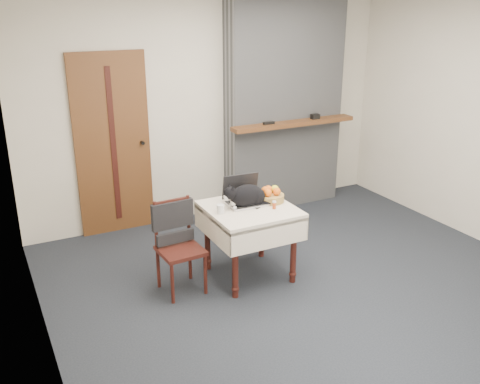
# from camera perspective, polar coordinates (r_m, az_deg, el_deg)

# --- Properties ---
(ground) EXTENTS (4.50, 4.50, 0.00)m
(ground) POSITION_cam_1_polar(r_m,az_deg,el_deg) (5.13, 6.57, -9.46)
(ground) COLOR black
(ground) RESTS_ON ground
(room_shell) EXTENTS (4.52, 4.01, 2.61)m
(room_shell) POSITION_cam_1_polar(r_m,az_deg,el_deg) (4.92, 4.38, 11.21)
(room_shell) COLOR beige
(room_shell) RESTS_ON ground
(door) EXTENTS (0.82, 0.10, 2.00)m
(door) POSITION_cam_1_polar(r_m,az_deg,el_deg) (6.01, -13.41, 4.88)
(door) COLOR brown
(door) RESTS_ON ground
(chimney) EXTENTS (1.62, 0.48, 2.60)m
(chimney) POSITION_cam_1_polar(r_m,az_deg,el_deg) (6.62, 4.74, 9.37)
(chimney) COLOR gray
(chimney) RESTS_ON ground
(side_table) EXTENTS (0.78, 0.78, 0.70)m
(side_table) POSITION_cam_1_polar(r_m,az_deg,el_deg) (4.95, 1.03, -2.86)
(side_table) COLOR #3B1410
(side_table) RESTS_ON ground
(laptop) EXTENTS (0.37, 0.32, 0.26)m
(laptop) POSITION_cam_1_polar(r_m,az_deg,el_deg) (4.99, 0.43, -0.45)
(laptop) COLOR #B7B7BC
(laptop) RESTS_ON side_table
(cat) EXTENTS (0.48, 0.21, 0.24)m
(cat) POSITION_cam_1_polar(r_m,az_deg,el_deg) (4.90, 0.77, -0.40)
(cat) COLOR black
(cat) RESTS_ON side_table
(cream_jar) EXTENTS (0.07, 0.07, 0.08)m
(cream_jar) POSITION_cam_1_polar(r_m,az_deg,el_deg) (4.77, -2.09, -1.81)
(cream_jar) COLOR white
(cream_jar) RESTS_ON side_table
(pill_bottle) EXTENTS (0.04, 0.04, 0.07)m
(pill_bottle) POSITION_cam_1_polar(r_m,az_deg,el_deg) (4.87, 3.67, -1.37)
(pill_bottle) COLOR #A63B14
(pill_bottle) RESTS_ON side_table
(fruit_basket) EXTENTS (0.25, 0.25, 0.14)m
(fruit_basket) POSITION_cam_1_polar(r_m,az_deg,el_deg) (5.04, 3.30, -0.38)
(fruit_basket) COLOR #AB8D44
(fruit_basket) RESTS_ON side_table
(desk_clutter) EXTENTS (0.15, 0.03, 0.01)m
(desk_clutter) POSITION_cam_1_polar(r_m,az_deg,el_deg) (5.00, 2.27, -1.17)
(desk_clutter) COLOR black
(desk_clutter) RESTS_ON side_table
(chair) EXTENTS (0.40, 0.39, 0.84)m
(chair) POSITION_cam_1_polar(r_m,az_deg,el_deg) (4.81, -6.83, -4.37)
(chair) COLOR #3B1410
(chair) RESTS_ON ground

